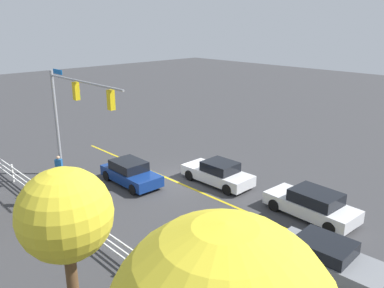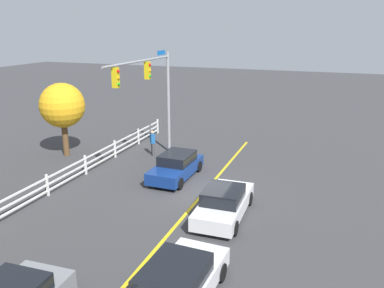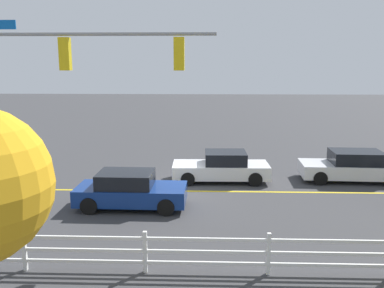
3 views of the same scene
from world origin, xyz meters
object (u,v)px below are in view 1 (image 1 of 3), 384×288
at_px(tree_2, 65,216).
at_px(car_1, 328,260).
at_px(car_0, 218,173).
at_px(car_3, 130,173).
at_px(car_2, 312,204).
at_px(pedestrian, 59,168).

bearing_deg(tree_2, car_1, -119.79).
bearing_deg(car_0, tree_2, 109.47).
xyz_separation_m(car_3, tree_2, (-8.11, 7.96, 3.11)).
bearing_deg(tree_2, car_3, -44.46).
xyz_separation_m(car_1, car_3, (12.78, 0.19, -0.03)).
bearing_deg(car_0, car_3, 45.08).
distance_m(car_0, tree_2, 12.99).
distance_m(car_2, tree_2, 12.58).
height_order(car_2, tree_2, tree_2).
relative_size(car_2, pedestrian, 2.80).
distance_m(car_1, pedestrian, 16.29).
relative_size(car_1, car_3, 1.05).
distance_m(car_2, car_3, 10.68).
bearing_deg(car_2, tree_2, 84.23).
xyz_separation_m(car_2, car_3, (9.85, 4.11, -0.02)).
bearing_deg(pedestrian, tree_2, 24.56).
bearing_deg(pedestrian, car_3, 91.53).
relative_size(car_1, pedestrian, 2.62).
relative_size(car_0, car_1, 1.03).
bearing_deg(pedestrian, car_0, 93.14).
relative_size(car_0, tree_2, 0.85).
height_order(car_0, car_1, car_1).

